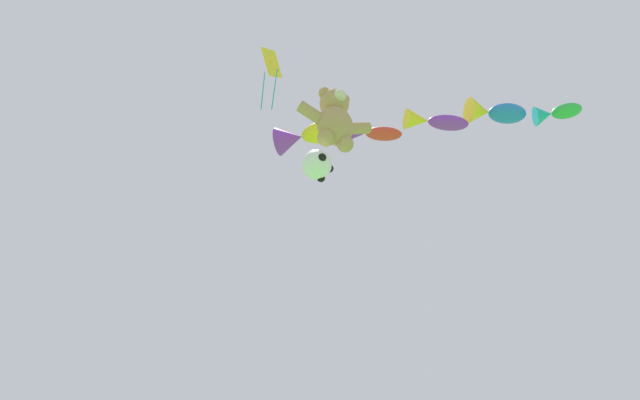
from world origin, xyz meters
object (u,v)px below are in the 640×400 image
Objects in this scene: fish_kite_violet at (433,121)px; fish_kite_emerald at (555,113)px; teddy_bear_kite at (335,118)px; fish_kite_cobalt at (493,112)px; diamond_kite at (271,67)px; fish_kite_crimson at (370,133)px; soccer_ball_kite at (317,165)px; fish_kite_goldfin at (307,136)px.

fish_kite_emerald is (3.76, -1.62, 0.36)m from fish_kite_violet.
fish_kite_cobalt is (5.77, -0.20, 2.65)m from teddy_bear_kite.
fish_kite_emerald reaches higher than teddy_bear_kite.
fish_kite_violet reaches higher than teddy_bear_kite.
diamond_kite is at bearing 148.09° from teddy_bear_kite.
fish_kite_cobalt is (3.61, -2.04, 0.49)m from fish_kite_crimson.
soccer_ball_kite is 4.89m from fish_kite_crimson.
soccer_ball_kite is at bearing 176.51° from fish_kite_cobalt.
soccer_ball_kite is 0.37× the size of fish_kite_cobalt.
soccer_ball_kite is 0.39× the size of fish_kite_crimson.
fish_kite_emerald is 0.52× the size of diamond_kite.
fish_kite_crimson is (1.93, -0.87, 0.05)m from fish_kite_goldfin.
fish_kite_violet is at bearing 158.85° from fish_kite_cobalt.
fish_kite_cobalt is at bearing -3.49° from soccer_ball_kite.
teddy_bear_kite is 0.73× the size of diamond_kite.
fish_kite_goldfin is 1.22× the size of fish_kite_crimson.
soccer_ball_kite is 0.32× the size of fish_kite_goldfin.
fish_kite_goldfin is at bearing 148.94° from fish_kite_violet.
teddy_bear_kite is 0.99× the size of fish_kite_cobalt.
fish_kite_emerald is at bearing -25.61° from fish_kite_cobalt.
fish_kite_emerald is at bearing -8.78° from soccer_ball_kite.
diamond_kite is (-3.77, -0.84, 0.51)m from fish_kite_crimson.
fish_kite_crimson is at bearing -24.32° from fish_kite_goldfin.
fish_kite_cobalt is (5.54, -2.91, 0.54)m from fish_kite_goldfin.
fish_kite_violet is 0.76× the size of diamond_kite.
fish_kite_crimson is at bearing 142.07° from fish_kite_violet.
fish_kite_cobalt is (6.20, -0.38, 4.29)m from soccer_ball_kite.
soccer_ball_kite is 0.52× the size of fish_kite_emerald.
fish_kite_emerald reaches higher than fish_kite_goldfin.
fish_kite_violet is at bearing 5.20° from soccer_ball_kite.
diamond_kite is at bearing -136.87° from fish_kite_goldfin.
soccer_ball_kite is 0.36× the size of fish_kite_violet.
fish_kite_goldfin is at bearing 43.13° from diamond_kite.
soccer_ball_kite is at bearing -34.90° from diamond_kite.
fish_kite_goldfin is 6.29m from fish_kite_cobalt.
teddy_bear_kite is at bearing -139.66° from fish_kite_crimson.
soccer_ball_kite is 9.07m from fish_kite_emerald.
fish_kite_emerald is (7.33, -3.77, 0.39)m from fish_kite_goldfin.
fish_kite_cobalt reaches higher than soccer_ball_kite.
diamond_kite is at bearing 145.10° from soccer_ball_kite.
teddy_bear_kite is at bearing -171.62° from fish_kite_violet.
teddy_bear_kite reaches higher than soccer_ball_kite.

